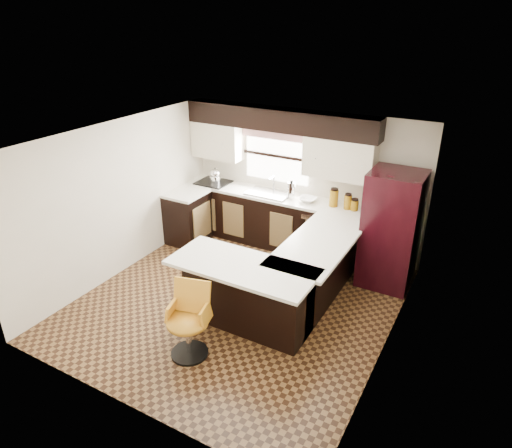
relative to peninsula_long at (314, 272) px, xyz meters
The scene contains 30 objects.
floor 1.18m from the peninsula_long, 145.22° to the right, with size 4.40×4.40×0.00m, color #49301A.
ceiling 2.24m from the peninsula_long, 145.22° to the right, with size 4.40×4.40×0.00m, color silver.
wall_back 1.96m from the peninsula_long, 119.74° to the left, with size 4.40×4.40×0.00m, color beige.
wall_front 3.06m from the peninsula_long, 107.67° to the right, with size 4.40×4.40×0.00m, color beige.
wall_left 3.15m from the peninsula_long, 168.23° to the right, with size 4.40×4.40×0.00m, color beige.
wall_right 1.55m from the peninsula_long, 27.51° to the right, with size 4.40×4.40×0.00m, color beige.
base_cab_back 1.86m from the peninsula_long, 136.64° to the left, with size 3.30×0.60×0.90m, color black.
base_cab_left 2.77m from the peninsula_long, 166.97° to the left, with size 0.60×0.70×0.90m, color black.
counter_back 1.92m from the peninsula_long, 136.64° to the left, with size 3.30×0.60×0.04m, color silver.
counter_left 2.81m from the peninsula_long, 166.97° to the left, with size 0.60×0.70×0.04m, color silver.
soffit 2.60m from the peninsula_long, 132.88° to the left, with size 3.40×0.35×0.36m, color black.
upper_cab_left 3.15m from the peninsula_long, 150.95° to the left, with size 0.94×0.35×0.64m, color beige.
upper_cab_right 1.90m from the peninsula_long, 98.93° to the left, with size 1.14×0.35×0.64m, color beige.
window_pane 2.36m from the peninsula_long, 132.00° to the left, with size 1.20×0.02×0.90m, color white.
valance 2.54m from the peninsula_long, 132.74° to the left, with size 1.30×0.06×0.18m, color #D19B93.
sink 1.95m from the peninsula_long, 138.13° to the left, with size 0.75×0.45×0.03m, color #B2B2B7.
dishwasher 1.05m from the peninsula_long, 109.47° to the left, with size 0.58×0.03×0.78m, color black.
cooktop 2.89m from the peninsula_long, 153.80° to the left, with size 0.58×0.50×0.03m, color black.
peninsula_long is the anchor object (origin of this frame).
peninsula_return 1.11m from the peninsula_long, 118.30° to the right, with size 1.65×0.60×0.90m, color black.
counter_pen_long 0.48m from the peninsula_long, ahead, with size 0.84×1.95×0.04m, color silver.
counter_pen_return 1.29m from the peninsula_long, 117.10° to the right, with size 1.89×0.84×0.04m, color silver.
refrigerator 1.34m from the peninsula_long, 50.75° to the left, with size 0.76×0.73×1.78m, color black.
bar_chair 2.04m from the peninsula_long, 114.47° to the right, with size 0.50×0.50×0.94m, color orange, non-canonical shape.
kettle 2.87m from the peninsula_long, 153.35° to the left, with size 0.20×0.20×0.28m, color silver, non-canonical shape.
percolator 1.73m from the peninsula_long, 127.51° to the left, with size 0.13×0.13×0.28m, color silver.
mixing_bowl 1.53m from the peninsula_long, 117.70° to the left, with size 0.28×0.28×0.07m, color white.
canister_large 1.46m from the peninsula_long, 100.05° to the left, with size 0.14×0.14×0.28m, color #8D630D.
canister_med 1.43m from the peninsula_long, 89.66° to the left, with size 0.12×0.12×0.23m, color #8D630D.
canister_small 1.42m from the peninsula_long, 84.65° to the left, with size 0.12×0.12×0.17m, color #8D630D.
Camera 1 is at (2.92, -4.67, 3.82)m, focal length 32.00 mm.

